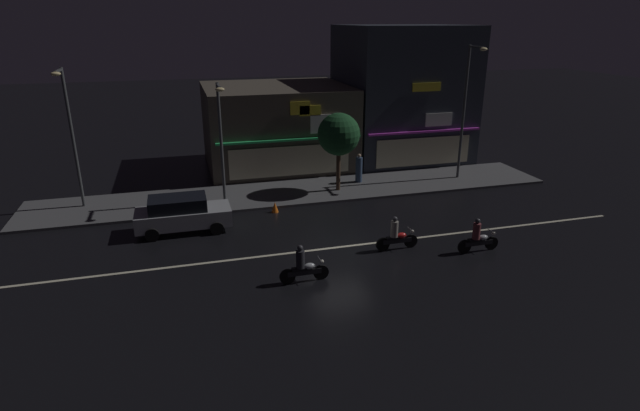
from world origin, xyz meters
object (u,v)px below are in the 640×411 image
streetlamp_mid (221,133)px  motorcycle_opposite_lane (478,238)px  motorcycle_following (303,267)px  traffic_cone (275,207)px  parked_car_near_kerb (182,213)px  streetlamp_west (70,128)px  streetlamp_east (466,103)px  motorcycle_lead (396,236)px  pedestrian_on_sidewalk (359,169)px

streetlamp_mid → motorcycle_opposite_lane: size_ratio=3.28×
motorcycle_following → traffic_cone: motorcycle_following is taller
motorcycle_opposite_lane → parked_car_near_kerb: bearing=-25.5°
streetlamp_west → motorcycle_following: size_ratio=3.70×
streetlamp_east → traffic_cone: streetlamp_east is taller
streetlamp_west → parked_car_near_kerb: size_ratio=1.63×
streetlamp_east → motorcycle_lead: size_ratio=4.12×
streetlamp_east → pedestrian_on_sidewalk: streetlamp_east is taller
streetlamp_mid → parked_car_near_kerb: 4.90m
motorcycle_following → streetlamp_mid: bearing=-75.4°
streetlamp_west → streetlamp_mid: bearing=-9.0°
traffic_cone → motorcycle_opposite_lane: bearing=-43.5°
pedestrian_on_sidewalk → motorcycle_lead: bearing=176.3°
parked_car_near_kerb → traffic_cone: bearing=15.2°
streetlamp_mid → motorcycle_lead: streetlamp_mid is taller
streetlamp_mid → motorcycle_lead: size_ratio=3.28×
streetlamp_west → motorcycle_following: bearing=-49.3°
streetlamp_east → pedestrian_on_sidewalk: (-6.21, 0.95, -3.78)m
streetlamp_mid → pedestrian_on_sidewalk: size_ratio=3.62×
parked_car_near_kerb → motorcycle_lead: parked_car_near_kerb is taller
motorcycle_lead → motorcycle_opposite_lane: same height
streetlamp_west → motorcycle_following: 14.44m
motorcycle_lead → motorcycle_opposite_lane: size_ratio=1.00×
motorcycle_lead → motorcycle_opposite_lane: bearing=168.9°
streetlamp_west → streetlamp_mid: streetlamp_west is taller
motorcycle_lead → motorcycle_opposite_lane: (3.23, -1.14, 0.00)m
streetlamp_mid → streetlamp_east: bearing=2.0°
streetlamp_west → traffic_cone: (9.51, -3.02, -4.02)m
streetlamp_mid → streetlamp_east: streetlamp_east is taller
streetlamp_west → motorcycle_lead: bearing=-33.0°
motorcycle_following → streetlamp_east: bearing=-138.1°
motorcycle_following → motorcycle_opposite_lane: size_ratio=1.00×
streetlamp_east → parked_car_near_kerb: streetlamp_east is taller
streetlamp_west → streetlamp_mid: size_ratio=1.13×
parked_car_near_kerb → motorcycle_following: size_ratio=2.26×
streetlamp_east → motorcycle_following: (-12.34, -9.95, -4.07)m
traffic_cone → parked_car_near_kerb: bearing=-164.8°
motorcycle_lead → traffic_cone: size_ratio=3.45×
traffic_cone → pedestrian_on_sidewalk: bearing=30.2°
streetlamp_mid → motorcycle_following: streetlamp_mid is taller
motorcycle_lead → motorcycle_following: (-4.52, -1.73, 0.00)m
motorcycle_following → motorcycle_lead: bearing=-156.1°
streetlamp_west → traffic_cone: bearing=-17.7°
streetlamp_west → pedestrian_on_sidewalk: bearing=1.2°
streetlamp_mid → motorcycle_opposite_lane: 13.52m
parked_car_near_kerb → motorcycle_following: 7.59m
streetlamp_mid → motorcycle_following: 10.18m
motorcycle_following → motorcycle_opposite_lane: (7.75, 0.59, 0.00)m
streetlamp_west → motorcycle_opposite_lane: bearing=-30.7°
traffic_cone → motorcycle_lead: bearing=-54.7°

